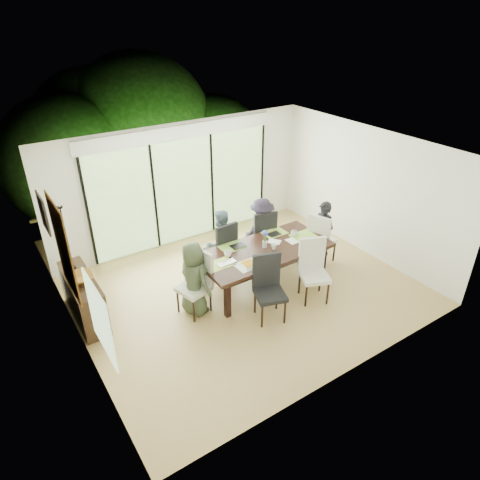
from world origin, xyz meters
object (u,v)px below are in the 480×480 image
chair_near_left (270,290)px  vase (265,244)px  chair_right_end (323,238)px  cup_c (294,233)px  table_top (264,251)px  cup_a (228,254)px  sideboard (84,298)px  person_left_end (194,279)px  chair_left_end (193,284)px  chair_far_left (220,247)px  person_right_end (322,234)px  bowl (80,278)px  person_far_right (262,230)px  chair_near_right (315,272)px  person_far_left (220,243)px  chair_far_right (261,233)px  cup_b (274,247)px  laptop (228,264)px

chair_near_left → vase: (0.55, 0.92, 0.28)m
chair_right_end → cup_c: chair_right_end is taller
table_top → cup_a: cup_a is taller
sideboard → person_left_end: bearing=-28.4°
chair_left_end → chair_far_left: (1.05, 0.85, 0.00)m
table_top → person_right_end: (1.48, 0.00, -0.08)m
chair_left_end → person_left_end: 0.10m
chair_far_left → bowl: chair_far_left is taller
chair_near_left → person_far_right: person_far_right is taller
chair_near_right → cup_c: 1.05m
cup_a → bowl: bearing=165.1°
bowl → table_top: bearing=-14.3°
sideboard → person_far_left: bearing=-1.5°
chair_near_left → chair_near_right: size_ratio=1.00×
sideboard → person_far_right: bearing=-1.1°
vase → person_far_right: bearing=57.3°
person_right_end → chair_far_right: bearing=-139.8°
chair_far_right → person_left_end: person_left_end is taller
cup_c → sideboard: 4.05m
chair_left_end → cup_a: (0.80, 0.15, 0.26)m
cup_b → sideboard: (-3.29, 1.00, -0.44)m
chair_right_end → laptop: bearing=71.9°
chair_near_left → laptop: chair_near_left is taller
cup_c → bowl: bearing=169.9°
person_far_left → chair_far_right: bearing=173.8°
laptop → cup_c: bearing=3.5°
vase → cup_b: size_ratio=1.20×
chair_far_left → chair_far_right: same height
sideboard → bowl: (0.00, -0.10, 0.46)m
chair_far_right → person_far_left: (-1.00, -0.02, 0.10)m
person_right_end → chair_left_end: bearing=-97.4°
person_far_right → laptop: person_far_right is taller
laptop → cup_c: size_ratio=2.66×
bowl → chair_left_end: bearing=-26.0°
chair_left_end → person_left_end: bearing=74.9°
person_far_left → table_top: bearing=111.1°
chair_far_right → cup_b: chair_far_right is taller
laptop → sideboard: size_ratio=0.24×
chair_near_left → chair_far_right: bearing=76.6°
chair_near_left → person_right_end: 2.17m
person_far_left → cup_c: 1.46m
vase → sideboard: (-3.19, 0.85, -0.45)m
person_right_end → bowl: 4.69m
chair_right_end → person_far_left: bearing=46.4°
person_far_right → cup_c: size_ratio=10.40×
person_right_end → cup_c: 0.71m
chair_right_end → chair_near_left: 2.18m
laptop → chair_right_end: bearing=-1.0°
person_far_right → person_far_left: bearing=6.1°
bowl → chair_far_right: bearing=0.8°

